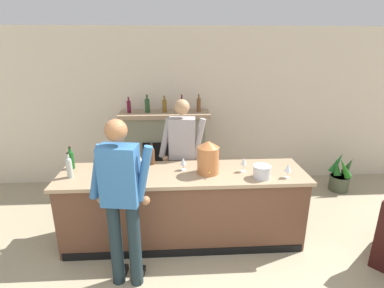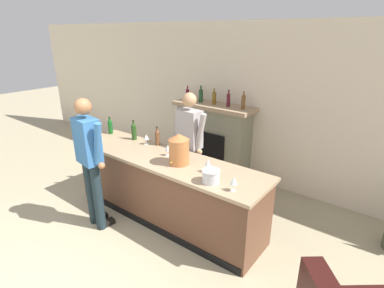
% 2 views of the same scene
% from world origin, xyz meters
% --- Properties ---
extents(wall_back_panel, '(12.00, 0.07, 2.75)m').
position_xyz_m(wall_back_panel, '(0.00, 3.83, 1.38)').
color(wall_back_panel, beige).
rests_on(wall_back_panel, ground_plane).
extents(bar_counter, '(3.04, 0.78, 0.95)m').
position_xyz_m(bar_counter, '(-0.06, 1.95, 0.48)').
color(bar_counter, brown).
rests_on(bar_counter, ground_plane).
extents(fireplace_stone, '(1.52, 0.52, 1.66)m').
position_xyz_m(fireplace_stone, '(-0.32, 3.57, 0.69)').
color(fireplace_stone, gray).
rests_on(fireplace_stone, ground_plane).
extents(potted_plant_corner, '(0.37, 0.39, 0.67)m').
position_xyz_m(potted_plant_corner, '(2.73, 3.19, 0.27)').
color(potted_plant_corner, '#47503B').
rests_on(potted_plant_corner, ground_plane).
extents(person_customer, '(0.65, 0.35, 1.82)m').
position_xyz_m(person_customer, '(-0.68, 1.22, 1.01)').
color(person_customer, '#1C2A30').
rests_on(person_customer, ground_plane).
extents(person_bartender, '(0.66, 0.33, 1.76)m').
position_xyz_m(person_bartender, '(-0.05, 2.51, 0.98)').
color(person_bartender, '#3E3E4A').
rests_on(person_bartender, ground_plane).
extents(copper_dispenser, '(0.27, 0.31, 0.41)m').
position_xyz_m(copper_dispenser, '(0.25, 1.91, 1.16)').
color(copper_dispenser, '#B46A38').
rests_on(copper_dispenser, bar_counter).
extents(ice_bucket_steel, '(0.21, 0.21, 0.15)m').
position_xyz_m(ice_bucket_steel, '(0.87, 1.74, 1.03)').
color(ice_bucket_steel, silver).
rests_on(ice_bucket_steel, bar_counter).
extents(wine_bottle_rose_blush, '(0.07, 0.07, 0.31)m').
position_xyz_m(wine_bottle_rose_blush, '(-1.40, 1.89, 1.09)').
color(wine_bottle_rose_blush, '#A8B6AC').
rests_on(wine_bottle_rose_blush, bar_counter).
extents(wine_bottle_cabernet_heavy, '(0.08, 0.08, 0.32)m').
position_xyz_m(wine_bottle_cabernet_heavy, '(-0.92, 2.20, 1.10)').
color(wine_bottle_cabernet_heavy, '#24471A').
rests_on(wine_bottle_cabernet_heavy, bar_counter).
extents(wine_bottle_chardonnay_pale, '(0.07, 0.07, 0.29)m').
position_xyz_m(wine_bottle_chardonnay_pale, '(-0.45, 2.24, 1.08)').
color(wine_bottle_chardonnay_pale, brown).
rests_on(wine_bottle_chardonnay_pale, bar_counter).
extents(wine_bottle_riesling_slim, '(0.08, 0.08, 0.29)m').
position_xyz_m(wine_bottle_riesling_slim, '(-1.46, 2.16, 1.09)').
color(wine_bottle_riesling_slim, '#15561B').
rests_on(wine_bottle_riesling_slim, bar_counter).
extents(wine_glass_by_dispenser, '(0.07, 0.07, 0.18)m').
position_xyz_m(wine_glass_by_dispenser, '(0.69, 1.93, 1.08)').
color(wine_glass_by_dispenser, silver).
rests_on(wine_glass_by_dispenser, bar_counter).
extents(wine_glass_front_right, '(0.07, 0.07, 0.16)m').
position_xyz_m(wine_glass_front_right, '(-0.05, 2.03, 1.06)').
color(wine_glass_front_right, silver).
rests_on(wine_glass_front_right, bar_counter).
extents(wine_glass_front_left, '(0.07, 0.07, 0.16)m').
position_xyz_m(wine_glass_front_left, '(-0.61, 2.16, 1.07)').
color(wine_glass_front_left, silver).
rests_on(wine_glass_front_left, bar_counter).
extents(wine_glass_mid_counter, '(0.08, 0.08, 0.17)m').
position_xyz_m(wine_glass_mid_counter, '(1.17, 1.72, 1.08)').
color(wine_glass_mid_counter, silver).
rests_on(wine_glass_mid_counter, bar_counter).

